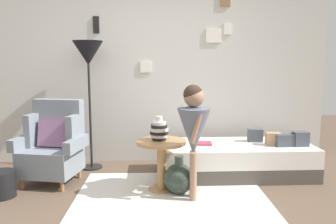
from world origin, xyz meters
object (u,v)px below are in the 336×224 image
object	(u,v)px
person_child	(194,127)
side_table	(162,155)
floor_lamp	(88,58)
book_on_daybed	(203,143)
daybed	(235,159)
demijohn_near	(179,178)
vase_striped	(159,130)
magazine_basket	(2,184)
armchair	(53,145)

from	to	relation	value
person_child	side_table	bearing A→B (deg)	140.72
floor_lamp	book_on_daybed	xyz separation A→B (m)	(1.45, -0.36, -1.05)
floor_lamp	book_on_daybed	distance (m)	1.82
daybed	demijohn_near	world-z (taller)	demijohn_near
vase_striped	magazine_basket	xyz separation A→B (m)	(-1.66, -0.18, -0.53)
daybed	demijohn_near	bearing A→B (deg)	-141.42
vase_striped	book_on_daybed	world-z (taller)	vase_striped
floor_lamp	daybed	bearing A→B (deg)	-10.38
person_child	demijohn_near	distance (m)	0.64
floor_lamp	demijohn_near	world-z (taller)	floor_lamp
armchair	floor_lamp	distance (m)	1.19
floor_lamp	demijohn_near	distance (m)	1.95
daybed	person_child	xyz separation A→B (m)	(-0.60, -0.75, 0.57)
armchair	floor_lamp	world-z (taller)	floor_lamp
side_table	armchair	bearing A→B (deg)	165.58
side_table	book_on_daybed	bearing A→B (deg)	42.42
book_on_daybed	demijohn_near	size ratio (longest dim) A/B	0.53
vase_striped	demijohn_near	size ratio (longest dim) A/B	0.64
demijohn_near	daybed	bearing A→B (deg)	38.58
magazine_basket	person_child	bearing A→B (deg)	-3.36
daybed	magazine_basket	size ratio (longest dim) A/B	6.84
vase_striped	demijohn_near	bearing A→B (deg)	-32.65
demijohn_near	magazine_basket	xyz separation A→B (m)	(-1.87, -0.05, -0.03)
person_child	daybed	bearing A→B (deg)	51.29
book_on_daybed	person_child	bearing A→B (deg)	-104.82
side_table	magazine_basket	bearing A→B (deg)	-175.08
daybed	demijohn_near	distance (m)	0.95
side_table	magazine_basket	distance (m)	1.71
vase_striped	demijohn_near	xyz separation A→B (m)	(0.21, -0.14, -0.50)
person_child	book_on_daybed	size ratio (longest dim) A/B	5.43
armchair	daybed	world-z (taller)	armchair
person_child	book_on_daybed	distance (m)	0.84
side_table	book_on_daybed	size ratio (longest dim) A/B	2.56
side_table	floor_lamp	size ratio (longest dim) A/B	0.33
daybed	side_table	distance (m)	1.07
book_on_daybed	magazine_basket	size ratio (longest dim) A/B	0.79
armchair	demijohn_near	xyz separation A→B (m)	(1.46, -0.43, -0.27)
side_table	person_child	distance (m)	0.56
daybed	vase_striped	bearing A→B (deg)	-154.54
person_child	armchair	bearing A→B (deg)	159.69
daybed	floor_lamp	xyz separation A→B (m)	(-1.86, 0.34, 1.26)
person_child	magazine_basket	world-z (taller)	person_child
book_on_daybed	demijohn_near	xyz separation A→B (m)	(-0.33, -0.57, -0.25)
book_on_daybed	side_table	bearing A→B (deg)	-137.58
armchair	magazine_basket	size ratio (longest dim) A/B	3.46
vase_striped	magazine_basket	distance (m)	1.75
vase_striped	book_on_daybed	xyz separation A→B (m)	(0.54, 0.43, -0.26)
vase_striped	floor_lamp	world-z (taller)	floor_lamp
book_on_daybed	armchair	bearing A→B (deg)	-175.41
daybed	side_table	world-z (taller)	side_table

